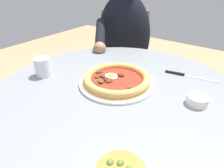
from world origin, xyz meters
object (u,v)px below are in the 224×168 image
object	(u,v)px
steak_knife	(183,75)
cafe_chair_diner	(124,58)
pizza_on_plate	(117,80)
diner_person	(123,65)
dining_table	(118,119)
ramekin_capers	(198,100)
water_glass	(43,68)

from	to	relation	value
steak_knife	cafe_chair_diner	xyz separation A→B (m)	(-0.45, -0.60, -0.22)
pizza_on_plate	cafe_chair_diner	bearing A→B (deg)	-148.84
diner_person	cafe_chair_diner	xyz separation A→B (m)	(-0.12, -0.07, -0.00)
dining_table	ramekin_capers	xyz separation A→B (m)	(-0.08, 0.26, 0.16)
dining_table	cafe_chair_diner	xyz separation A→B (m)	(-0.71, -0.44, -0.07)
water_glass	steak_knife	xyz separation A→B (m)	(-0.35, 0.47, -0.03)
diner_person	ramekin_capers	bearing A→B (deg)	51.02
pizza_on_plate	ramekin_capers	distance (m)	0.30
diner_person	water_glass	bearing A→B (deg)	4.06
dining_table	cafe_chair_diner	bearing A→B (deg)	-148.22
water_glass	ramekin_capers	size ratio (longest dim) A/B	1.13
pizza_on_plate	diner_person	size ratio (longest dim) A/B	0.24
ramekin_capers	cafe_chair_diner	world-z (taller)	cafe_chair_diner
dining_table	water_glass	bearing A→B (deg)	-73.61
dining_table	diner_person	distance (m)	0.70
ramekin_capers	steak_knife	bearing A→B (deg)	-149.08
pizza_on_plate	ramekin_capers	bearing A→B (deg)	99.34
pizza_on_plate	diner_person	world-z (taller)	diner_person
pizza_on_plate	ramekin_capers	size ratio (longest dim) A/B	4.24
cafe_chair_diner	dining_table	bearing A→B (deg)	31.78
ramekin_capers	cafe_chair_diner	bearing A→B (deg)	-131.92
pizza_on_plate	cafe_chair_diner	world-z (taller)	cafe_chair_diner
cafe_chair_diner	ramekin_capers	bearing A→B (deg)	48.08
cafe_chair_diner	steak_knife	bearing A→B (deg)	52.74
dining_table	water_glass	xyz separation A→B (m)	(0.09, -0.32, 0.18)
dining_table	cafe_chair_diner	world-z (taller)	cafe_chair_diner
steak_knife	diner_person	bearing A→B (deg)	-122.40
pizza_on_plate	steak_knife	bearing A→B (deg)	140.45
pizza_on_plate	water_glass	size ratio (longest dim) A/B	3.76
ramekin_capers	dining_table	bearing A→B (deg)	-73.40
water_glass	ramekin_capers	distance (m)	0.61
cafe_chair_diner	diner_person	bearing A→B (deg)	31.15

